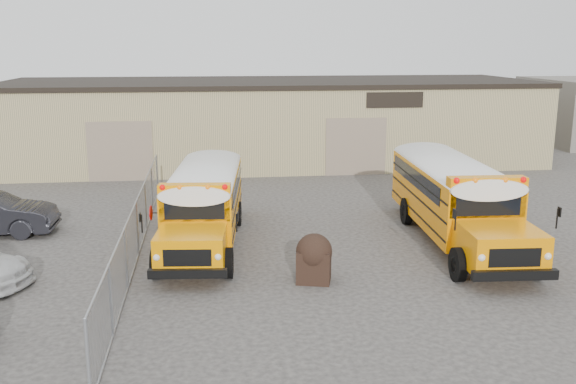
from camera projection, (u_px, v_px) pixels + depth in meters
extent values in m
plane|color=#343230|center=(338.00, 280.00, 18.73)|extent=(120.00, 120.00, 0.00)
cube|color=tan|center=(270.00, 122.00, 37.55)|extent=(30.00, 10.00, 4.50)
cube|color=black|center=(270.00, 82.00, 37.04)|extent=(30.20, 10.20, 0.25)
cube|color=black|center=(395.00, 100.00, 33.07)|extent=(3.00, 0.08, 0.80)
cube|color=gray|center=(120.00, 151.00, 31.89)|extent=(3.20, 0.08, 3.00)
cube|color=gray|center=(356.00, 147.00, 33.36)|extent=(3.20, 0.08, 3.00)
cylinder|color=#919499|center=(88.00, 363.00, 12.00)|extent=(0.07, 0.07, 1.80)
cylinder|color=#919499|center=(111.00, 301.00, 14.90)|extent=(0.07, 0.07, 1.80)
cylinder|color=#919499|center=(126.00, 259.00, 17.80)|extent=(0.07, 0.07, 1.80)
cylinder|color=#919499|center=(137.00, 229.00, 20.70)|extent=(0.07, 0.07, 1.80)
cylinder|color=#919499|center=(145.00, 206.00, 23.60)|extent=(0.07, 0.07, 1.80)
cylinder|color=#919499|center=(152.00, 188.00, 26.49)|extent=(0.07, 0.07, 1.80)
cylinder|color=#919499|center=(157.00, 174.00, 29.39)|extent=(0.07, 0.07, 1.80)
cylinder|color=#919499|center=(136.00, 202.00, 20.50)|extent=(0.05, 18.00, 0.05)
cylinder|color=#919499|center=(139.00, 254.00, 20.89)|extent=(0.05, 18.00, 0.05)
cube|color=#919499|center=(137.00, 229.00, 20.70)|extent=(0.02, 18.00, 1.70)
cube|color=#FF9300|center=(218.00, 170.00, 27.88)|extent=(2.87, 6.93, 1.82)
cube|color=#FF9300|center=(209.00, 203.00, 23.73)|extent=(2.13, 2.13, 1.02)
cube|color=black|center=(210.00, 174.00, 24.49)|extent=(1.82, 0.23, 0.67)
cube|color=white|center=(217.00, 146.00, 27.64)|extent=(2.87, 7.00, 0.36)
cube|color=#FF9300|center=(210.00, 158.00, 24.57)|extent=(2.21, 0.65, 0.32)
sphere|color=#E50705|center=(185.00, 157.00, 24.32)|extent=(0.18, 0.18, 0.18)
sphere|color=#E50705|center=(234.00, 156.00, 24.37)|extent=(0.18, 0.18, 0.18)
sphere|color=orange|center=(199.00, 157.00, 24.33)|extent=(0.18, 0.18, 0.18)
sphere|color=orange|center=(221.00, 157.00, 24.36)|extent=(0.18, 0.18, 0.18)
cube|color=black|center=(206.00, 221.00, 22.80)|extent=(2.18, 0.41, 0.25)
cube|color=black|center=(223.00, 173.00, 31.39)|extent=(2.18, 0.39, 0.25)
cube|color=black|center=(218.00, 171.00, 27.89)|extent=(2.89, 6.80, 0.05)
cube|color=black|center=(218.00, 157.00, 28.02)|extent=(2.79, 5.87, 0.55)
cylinder|color=black|center=(181.00, 216.00, 23.91)|extent=(0.34, 0.94, 0.92)
cylinder|color=black|center=(237.00, 216.00, 23.97)|extent=(0.34, 0.94, 0.92)
cylinder|color=black|center=(197.00, 184.00, 29.37)|extent=(0.34, 0.94, 0.92)
cylinder|color=black|center=(243.00, 184.00, 29.42)|extent=(0.34, 0.94, 0.92)
cylinder|color=#BF0505|center=(175.00, 179.00, 25.56)|extent=(0.08, 0.50, 0.50)
cube|color=orange|center=(409.00, 164.00, 28.52)|extent=(2.86, 7.49, 1.98)
cube|color=orange|center=(440.00, 199.00, 24.01)|extent=(2.25, 2.25, 1.11)
cube|color=black|center=(433.00, 167.00, 24.84)|extent=(1.98, 0.18, 0.73)
cube|color=white|center=(410.00, 139.00, 28.27)|extent=(2.87, 7.56, 0.39)
cube|color=orange|center=(432.00, 151.00, 24.92)|extent=(2.40, 0.63, 0.35)
sphere|color=#E50705|center=(408.00, 149.00, 24.61)|extent=(0.19, 0.19, 0.19)
sphere|color=#E50705|center=(460.00, 149.00, 24.74)|extent=(0.19, 0.19, 0.19)
sphere|color=orange|center=(422.00, 149.00, 24.65)|extent=(0.19, 0.19, 0.19)
sphere|color=orange|center=(446.00, 149.00, 24.71)|extent=(0.19, 0.19, 0.19)
cube|color=black|center=(449.00, 218.00, 23.00)|extent=(2.38, 0.36, 0.27)
cube|color=black|center=(390.00, 168.00, 32.35)|extent=(2.38, 0.34, 0.27)
cube|color=black|center=(409.00, 166.00, 28.54)|extent=(2.89, 7.34, 0.06)
cube|color=black|center=(408.00, 151.00, 28.68)|extent=(2.82, 6.33, 0.60)
cylinder|color=black|center=(408.00, 213.00, 24.17)|extent=(0.33, 1.02, 1.01)
cylinder|color=black|center=(468.00, 212.00, 24.32)|extent=(0.33, 1.02, 1.01)
cylinder|color=black|center=(376.00, 180.00, 30.10)|extent=(0.33, 1.02, 1.01)
cylinder|color=black|center=(424.00, 179.00, 30.25)|extent=(0.33, 1.02, 1.01)
cube|color=black|center=(314.00, 266.00, 18.52)|extent=(1.14, 1.07, 0.95)
sphere|color=black|center=(314.00, 251.00, 18.42)|extent=(1.05, 1.05, 1.05)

